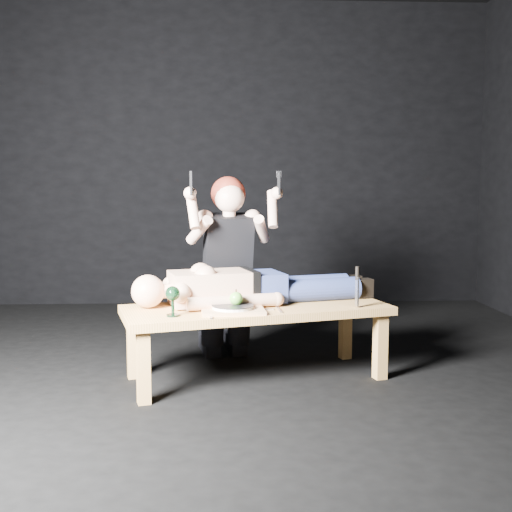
# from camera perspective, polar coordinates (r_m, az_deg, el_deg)

# --- Properties ---
(ground) EXTENTS (5.00, 5.00, 0.00)m
(ground) POSITION_cam_1_polar(r_m,az_deg,el_deg) (3.88, -1.27, -11.07)
(ground) COLOR black
(ground) RESTS_ON ground
(back_wall) EXTENTS (5.00, 0.00, 5.00)m
(back_wall) POSITION_cam_1_polar(r_m,az_deg,el_deg) (6.22, -1.88, 9.39)
(back_wall) COLOR black
(back_wall) RESTS_ON ground
(table) EXTENTS (1.70, 1.00, 0.45)m
(table) POSITION_cam_1_polar(r_m,az_deg,el_deg) (3.78, 0.04, -8.02)
(table) COLOR tan
(table) RESTS_ON ground
(lying_man) EXTENTS (1.59, 0.85, 0.25)m
(lying_man) POSITION_cam_1_polar(r_m,az_deg,el_deg) (3.85, 0.09, -2.43)
(lying_man) COLOR tan
(lying_man) RESTS_ON table
(kneeling_woman) EXTENTS (0.81, 0.88, 1.28)m
(kneeling_woman) POSITION_cam_1_polar(r_m,az_deg,el_deg) (4.17, -2.81, -0.92)
(kneeling_woman) COLOR black
(kneeling_woman) RESTS_ON ground
(serving_tray) EXTENTS (0.38, 0.29, 0.02)m
(serving_tray) POSITION_cam_1_polar(r_m,az_deg,el_deg) (3.55, -2.18, -5.07)
(serving_tray) COLOR tan
(serving_tray) RESTS_ON table
(plate) EXTENTS (0.26, 0.26, 0.02)m
(plate) POSITION_cam_1_polar(r_m,az_deg,el_deg) (3.54, -2.18, -4.75)
(plate) COLOR white
(plate) RESTS_ON serving_tray
(apple) EXTENTS (0.08, 0.08, 0.08)m
(apple) POSITION_cam_1_polar(r_m,az_deg,el_deg) (3.54, -1.86, -3.96)
(apple) COLOR #58AB2C
(apple) RESTS_ON plate
(goblet) EXTENTS (0.10, 0.10, 0.17)m
(goblet) POSITION_cam_1_polar(r_m,az_deg,el_deg) (3.45, -7.74, -4.18)
(goblet) COLOR black
(goblet) RESTS_ON table
(fork_flat) EXTENTS (0.02, 0.17, 0.01)m
(fork_flat) POSITION_cam_1_polar(r_m,az_deg,el_deg) (3.44, -4.20, -5.55)
(fork_flat) COLOR #B2B2B7
(fork_flat) RESTS_ON table
(knife_flat) EXTENTS (0.03, 0.17, 0.01)m
(knife_flat) POSITION_cam_1_polar(r_m,az_deg,el_deg) (3.60, 2.16, -5.01)
(knife_flat) COLOR #B2B2B7
(knife_flat) RESTS_ON table
(spoon_flat) EXTENTS (0.17, 0.06, 0.01)m
(spoon_flat) POSITION_cam_1_polar(r_m,az_deg,el_deg) (3.63, 0.38, -4.93)
(spoon_flat) COLOR #B2B2B7
(spoon_flat) RESTS_ON table
(carving_knife) EXTENTS (0.04, 0.04, 0.25)m
(carving_knife) POSITION_cam_1_polar(r_m,az_deg,el_deg) (3.71, 9.38, -2.86)
(carving_knife) COLOR #B2B2B7
(carving_knife) RESTS_ON table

